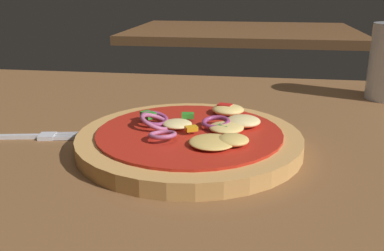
{
  "coord_description": "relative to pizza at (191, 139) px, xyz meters",
  "views": [
    {
      "loc": [
        0.08,
        -0.41,
        0.21
      ],
      "look_at": [
        0.01,
        0.05,
        0.05
      ],
      "focal_mm": 39.86,
      "sensor_mm": 36.0,
      "label": 1
    }
  ],
  "objects": [
    {
      "name": "dining_table",
      "position": [
        -0.01,
        -0.03,
        -0.03
      ],
      "size": [
        1.19,
        0.85,
        0.03
      ],
      "color": "brown",
      "rests_on": "ground"
    },
    {
      "name": "pizza",
      "position": [
        0.0,
        0.0,
        0.0
      ],
      "size": [
        0.25,
        0.25,
        0.04
      ],
      "color": "tan",
      "rests_on": "dining_table"
    },
    {
      "name": "fork",
      "position": [
        -0.21,
        -0.0,
        -0.01
      ],
      "size": [
        0.18,
        0.05,
        0.01
      ],
      "color": "silver",
      "rests_on": "dining_table"
    },
    {
      "name": "background_table",
      "position": [
        0.01,
        1.33,
        -0.03
      ],
      "size": [
        0.9,
        0.65,
        0.03
      ],
      "color": "brown",
      "rests_on": "ground"
    }
  ]
}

